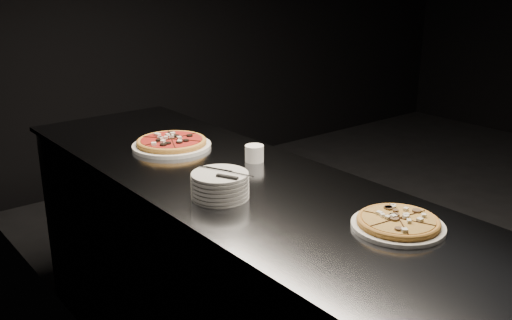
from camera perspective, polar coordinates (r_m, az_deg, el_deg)
floor at (r=4.06m, az=23.19°, el=-7.30°), size 5.00×5.00×0.00m
wall_left at (r=1.84m, az=-11.65°, el=9.90°), size 0.02×5.00×2.80m
wall_back at (r=5.31m, az=0.28°, el=15.64°), size 5.00×0.02×2.80m
counter at (r=2.35m, az=-1.94°, el=-12.30°), size 0.74×2.44×0.92m
pizza_mushroom at (r=1.78m, az=14.03°, el=-6.11°), size 0.28×0.28×0.03m
pizza_tomato at (r=2.53m, az=-8.43°, el=1.70°), size 0.35×0.35×0.04m
plate_stack at (r=1.95m, az=-3.62°, el=-2.53°), size 0.20×0.20×0.09m
cutlery at (r=1.93m, az=-3.20°, el=-1.31°), size 0.08×0.21×0.01m
ramekin at (r=2.32m, az=-0.16°, el=0.72°), size 0.08×0.08×0.07m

